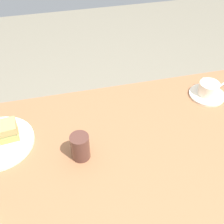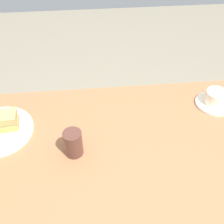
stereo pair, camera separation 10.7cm
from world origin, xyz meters
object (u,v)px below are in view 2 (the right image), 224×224
object	(u,v)px
coffee_saucer	(214,103)
coffee_cup	(216,97)
sandwich_front	(1,121)
dining_table	(117,172)
drinking_glass	(73,143)

from	to	relation	value
coffee_saucer	coffee_cup	distance (m)	0.03
sandwich_front	coffee_saucer	distance (m)	0.85
dining_table	coffee_cup	size ratio (longest dim) A/B	12.41
dining_table	sandwich_front	distance (m)	0.47
dining_table	coffee_saucer	bearing A→B (deg)	-153.63
coffee_cup	drinking_glass	distance (m)	0.61
dining_table	coffee_saucer	world-z (taller)	coffee_saucer
sandwich_front	drinking_glass	distance (m)	0.30
coffee_saucer	coffee_cup	size ratio (longest dim) A/B	1.37
dining_table	coffee_cup	xyz separation A→B (m)	(-0.43, -0.21, 0.16)
coffee_cup	drinking_glass	size ratio (longest dim) A/B	1.12
coffee_saucer	dining_table	bearing A→B (deg)	26.37
coffee_saucer	coffee_cup	world-z (taller)	coffee_cup
sandwich_front	drinking_glass	xyz separation A→B (m)	(-0.27, 0.14, 0.00)
sandwich_front	coffee_saucer	xyz separation A→B (m)	(-0.84, -0.06, -0.04)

